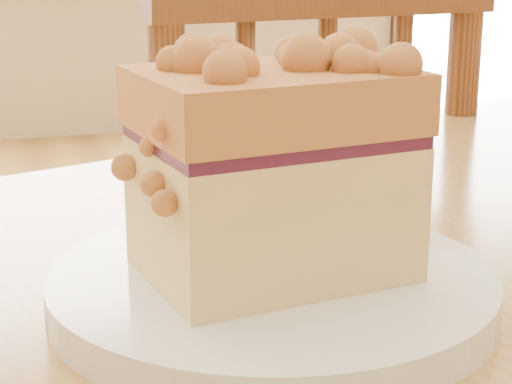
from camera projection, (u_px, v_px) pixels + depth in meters
cafe_chair_main at (266, 318)px, 1.13m from camera, size 0.47×0.47×0.93m
plate at (272, 289)px, 0.47m from camera, size 0.24×0.24×0.02m
cake_slice at (271, 157)px, 0.45m from camera, size 0.15×0.12×0.13m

